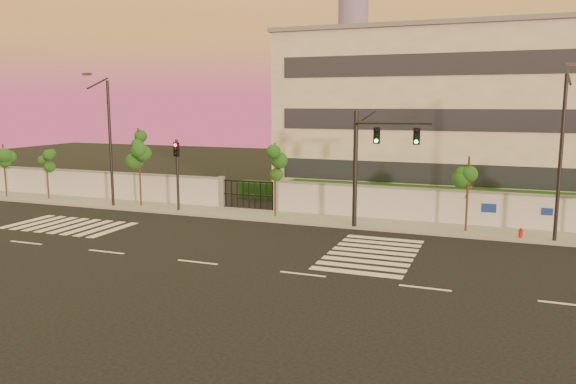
{
  "coord_description": "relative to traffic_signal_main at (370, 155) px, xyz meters",
  "views": [
    {
      "loc": [
        12.44,
        -21.32,
        7.07
      ],
      "look_at": [
        2.06,
        6.0,
        2.42
      ],
      "focal_mm": 35.0,
      "sensor_mm": 36.0,
      "label": 1
    }
  ],
  "objects": [
    {
      "name": "sidewalk",
      "position": [
        -5.73,
        1.35,
        -4.13
      ],
      "size": [
        60.0,
        3.0,
        0.15
      ],
      "primitive_type": "cube",
      "color": "gray",
      "rests_on": "ground"
    },
    {
      "name": "road_markings",
      "position": [
        -7.31,
        -5.39,
        -4.2
      ],
      "size": [
        57.0,
        7.62,
        0.02
      ],
      "color": "silver",
      "rests_on": "ground"
    },
    {
      "name": "streetlight_west",
      "position": [
        -17.86,
        0.37,
        0.63
      ],
      "size": [
        0.53,
        2.15,
        8.94
      ],
      "color": "black",
      "rests_on": "ground"
    },
    {
      "name": "hedge_row",
      "position": [
        -4.56,
        5.59,
        -3.39
      ],
      "size": [
        41.0,
        4.25,
        1.8
      ],
      "color": "#13330F",
      "rests_on": "ground"
    },
    {
      "name": "fire_hydrant",
      "position": [
        7.93,
        0.42,
        -3.88
      ],
      "size": [
        0.26,
        0.25,
        0.66
      ],
      "rotation": [
        0.0,
        0.0,
        0.11
      ],
      "color": "red",
      "rests_on": "ground"
    },
    {
      "name": "street_tree_d",
      "position": [
        -6.11,
        1.13,
        -0.77
      ],
      "size": [
        1.38,
        1.09,
        4.67
      ],
      "color": "#382314",
      "rests_on": "ground"
    },
    {
      "name": "traffic_signal_secondary",
      "position": [
        -12.79,
        0.67,
        -1.19
      ],
      "size": [
        0.37,
        0.35,
        4.76
      ],
      "rotation": [
        0.0,
        0.0,
        0.07
      ],
      "color": "black",
      "rests_on": "ground"
    },
    {
      "name": "perimeter_wall",
      "position": [
        -5.62,
        2.85,
        -3.14
      ],
      "size": [
        60.0,
        0.36,
        2.2
      ],
      "color": "#B3B5BA",
      "rests_on": "ground"
    },
    {
      "name": "street_tree_c",
      "position": [
        -16.07,
        1.26,
        -0.24
      ],
      "size": [
        1.55,
        1.24,
        5.4
      ],
      "color": "#382314",
      "rests_on": "ground"
    },
    {
      "name": "ground",
      "position": [
        -5.73,
        -9.15,
        -4.21
      ],
      "size": [
        120.0,
        120.0,
        0.0
      ],
      "primitive_type": "plane",
      "color": "black",
      "rests_on": "ground"
    },
    {
      "name": "traffic_signal_main",
      "position": [
        0.0,
        0.0,
        0.0
      ],
      "size": [
        4.19,
        0.95,
        6.66
      ],
      "rotation": [
        0.0,
        0.0,
        0.19
      ],
      "color": "black",
      "rests_on": "ground"
    },
    {
      "name": "street_tree_b",
      "position": [
        -23.97,
        1.11,
        -1.46
      ],
      "size": [
        1.32,
        1.05,
        3.73
      ],
      "color": "#382314",
      "rests_on": "ground"
    },
    {
      "name": "streetlight_east",
      "position": [
        9.53,
        0.19,
        0.59
      ],
      "size": [
        0.53,
        2.14,
        8.88
      ],
      "color": "black",
      "rests_on": "ground"
    },
    {
      "name": "institutional_building",
      "position": [
        3.27,
        12.84,
        1.95
      ],
      "size": [
        24.4,
        12.4,
        12.25
      ],
      "color": "#B5AF99",
      "rests_on": "ground"
    },
    {
      "name": "street_tree_e",
      "position": [
        5.18,
        1.06,
        -1.08
      ],
      "size": [
        1.52,
        1.21,
        4.24
      ],
      "color": "#382314",
      "rests_on": "ground"
    },
    {
      "name": "street_tree_a",
      "position": [
        -27.71,
        0.79,
        -1.21
      ],
      "size": [
        1.34,
        1.07,
        4.07
      ],
      "color": "#382314",
      "rests_on": "ground"
    }
  ]
}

